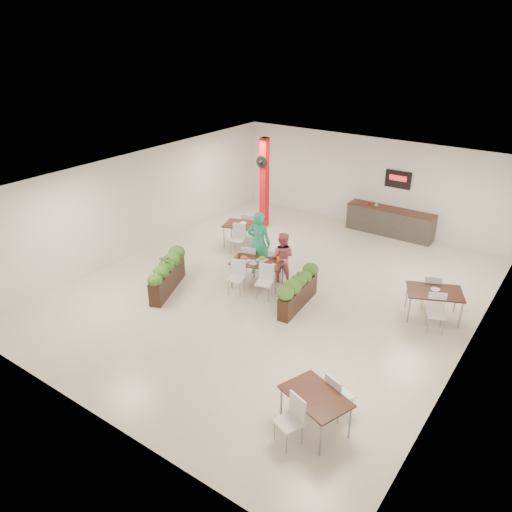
{
  "coord_description": "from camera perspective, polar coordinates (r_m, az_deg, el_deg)",
  "views": [
    {
      "loc": [
        6.5,
        -10.17,
        6.69
      ],
      "look_at": [
        -0.39,
        -0.41,
        1.1
      ],
      "focal_mm": 35.0,
      "sensor_mm": 36.0,
      "label": 1
    }
  ],
  "objects": [
    {
      "name": "diner_man",
      "position": [
        14.31,
        0.32,
        1.47
      ],
      "size": [
        0.8,
        0.64,
        1.92
      ],
      "primitive_type": "imported",
      "rotation": [
        0.0,
        0.0,
        3.43
      ],
      "color": "#25A278",
      "rests_on": "ground"
    },
    {
      "name": "planter_right",
      "position": [
        12.86,
        4.86,
        -3.82
      ],
      "size": [
        0.55,
        1.89,
        0.99
      ],
      "rotation": [
        0.0,
        0.0,
        1.67
      ],
      "color": "black",
      "rests_on": "ground"
    },
    {
      "name": "ground",
      "position": [
        13.8,
        2.3,
        -3.95
      ],
      "size": [
        12.0,
        12.0,
        0.0
      ],
      "primitive_type": "plane",
      "color": "beige",
      "rests_on": "ground"
    },
    {
      "name": "diner_woman",
      "position": [
        14.0,
        3.0,
        -0.12
      ],
      "size": [
        0.85,
        0.74,
        1.47
      ],
      "primitive_type": "imported",
      "rotation": [
        0.0,
        0.0,
        3.43
      ],
      "color": "#DE627B",
      "rests_on": "ground"
    },
    {
      "name": "room_shell",
      "position": [
        12.94,
        2.46,
        3.85
      ],
      "size": [
        10.1,
        12.1,
        3.22
      ],
      "color": "white",
      "rests_on": "ground"
    },
    {
      "name": "red_column",
      "position": [
        17.62,
        0.95,
        8.43
      ],
      "size": [
        0.4,
        0.41,
        3.2
      ],
      "color": "red",
      "rests_on": "ground"
    },
    {
      "name": "planter_left",
      "position": [
        13.77,
        -10.13,
        -1.96
      ],
      "size": [
        1.06,
        1.89,
        1.06
      ],
      "rotation": [
        0.0,
        0.0,
        1.98
      ],
      "color": "black",
      "rests_on": "ground"
    },
    {
      "name": "main_table",
      "position": [
        13.75,
        0.08,
        -1.04
      ],
      "size": [
        1.63,
        1.9,
        0.92
      ],
      "rotation": [
        0.0,
        0.0,
        0.29
      ],
      "color": "black",
      "rests_on": "ground"
    },
    {
      "name": "service_counter",
      "position": [
        17.86,
        15.06,
        3.88
      ],
      "size": [
        3.0,
        0.64,
        2.2
      ],
      "color": "#302E2B",
      "rests_on": "ground"
    },
    {
      "name": "side_table_b",
      "position": [
        13.02,
        19.71,
        -4.21
      ],
      "size": [
        1.56,
        1.65,
        0.92
      ],
      "rotation": [
        0.0,
        0.0,
        0.41
      ],
      "color": "black",
      "rests_on": "ground"
    },
    {
      "name": "side_table_a",
      "position": [
        16.32,
        -1.45,
        3.28
      ],
      "size": [
        1.42,
        1.67,
        0.92
      ],
      "rotation": [
        0.0,
        0.0,
        0.31
      ],
      "color": "black",
      "rests_on": "ground"
    },
    {
      "name": "side_table_c",
      "position": [
        9.24,
        6.82,
        -16.11
      ],
      "size": [
        1.4,
        1.67,
        0.92
      ],
      "rotation": [
        0.0,
        0.0,
        -0.35
      ],
      "color": "black",
      "rests_on": "ground"
    }
  ]
}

